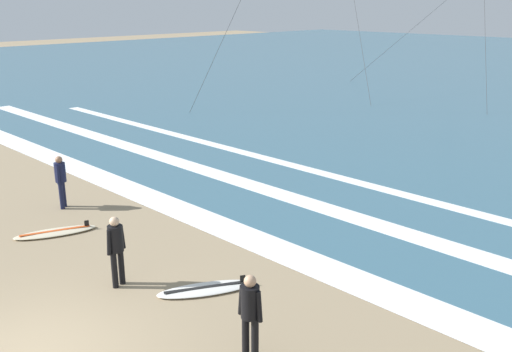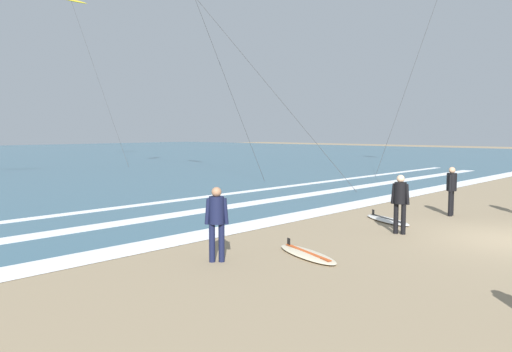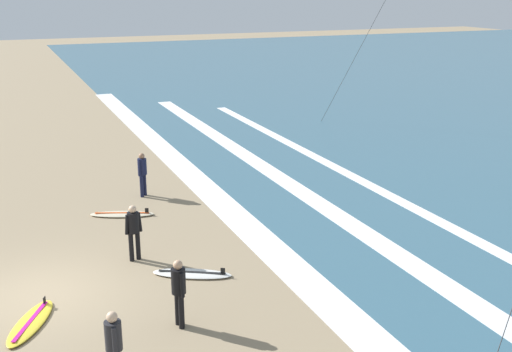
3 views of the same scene
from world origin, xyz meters
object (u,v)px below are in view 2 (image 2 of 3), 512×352
Objects in this scene: surfer_mid_group at (400,199)px; surfer_background_far at (217,217)px; kite_yellow_low_near at (71,1)px; surfboard_right_spare at (307,254)px; surfboard_left_pile at (387,220)px; surfer_left_far at (452,187)px.

surfer_mid_group is 1.00× the size of surfer_background_far.
surfer_mid_group is at bearing -106.39° from kite_yellow_low_near.
surfer_mid_group is at bearing -5.32° from surfboard_right_spare.
surfboard_right_spare is 1.02× the size of surfboard_left_pile.
surfboard_left_pile is at bearing 157.16° from surfer_left_far.
surfer_left_far is 40.54m from kite_yellow_low_near.
kite_yellow_low_near is at bearing 75.33° from surfboard_left_pile.
surfer_left_far is (3.90, 0.18, 0.00)m from surfer_mid_group.
surfer_background_far is 9.36m from surfer_left_far.
surfer_background_far is at bearing 164.93° from surfer_mid_group.
surfer_background_far is at bearing -114.41° from kite_yellow_low_near.
surfer_left_far reaches higher than surfboard_right_spare.
surfer_left_far is 0.74× the size of surfboard_right_spare.
surfer_background_far is 6.97m from surfboard_left_pile.
surfboard_right_spare is at bearing -32.97° from surfer_background_far.
surfer_mid_group is 0.74× the size of surfboard_right_spare.
surfer_background_far is 2.23m from surfboard_right_spare.
surfboard_left_pile is (1.53, 1.17, -0.91)m from surfer_mid_group.
surfboard_left_pile is (-2.37, 1.00, -0.91)m from surfer_left_far.
surfer_background_far is (-5.37, 1.45, 0.00)m from surfer_mid_group.
kite_yellow_low_near is (7.21, 37.60, 13.32)m from surfer_left_far.
surfer_mid_group is 41.57m from kite_yellow_low_near.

